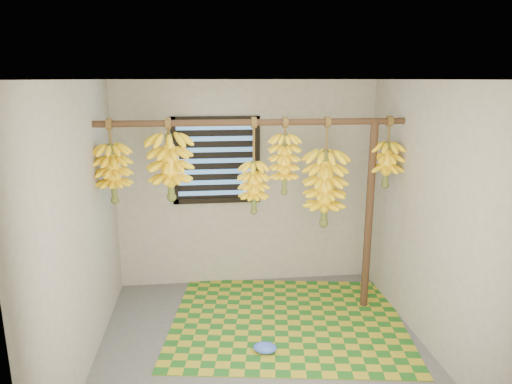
{
  "coord_description": "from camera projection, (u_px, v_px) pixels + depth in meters",
  "views": [
    {
      "loc": [
        -0.49,
        -3.67,
        2.41
      ],
      "look_at": [
        0.0,
        0.55,
        1.35
      ],
      "focal_mm": 32.0,
      "sensor_mm": 36.0,
      "label": 1
    }
  ],
  "objects": [
    {
      "name": "banana_bunch_c",
      "position": [
        254.0,
        187.0,
        4.52
      ],
      "size": [
        0.29,
        0.29,
        0.96
      ],
      "color": "brown",
      "rests_on": "hanging_pole"
    },
    {
      "name": "support_post",
      "position": [
        369.0,
        218.0,
        4.74
      ],
      "size": [
        0.08,
        0.08,
        2.0
      ],
      "primitive_type": "cylinder",
      "color": "#492C1B",
      "rests_on": "floor"
    },
    {
      "name": "wall_left",
      "position": [
        80.0,
        231.0,
        3.71
      ],
      "size": [
        0.01,
        3.0,
        2.4
      ],
      "primitive_type": "cube",
      "color": "gray",
      "rests_on": "floor"
    },
    {
      "name": "banana_bunch_e",
      "position": [
        325.0,
        189.0,
        4.6
      ],
      "size": [
        0.42,
        0.42,
        1.11
      ],
      "color": "brown",
      "rests_on": "hanging_pole"
    },
    {
      "name": "wall_right",
      "position": [
        431.0,
        219.0,
        4.05
      ],
      "size": [
        0.01,
        3.0,
        2.4
      ],
      "primitive_type": "cube",
      "color": "gray",
      "rests_on": "floor"
    },
    {
      "name": "banana_bunch_d",
      "position": [
        284.0,
        164.0,
        4.5
      ],
      "size": [
        0.3,
        0.3,
        0.77
      ],
      "color": "brown",
      "rests_on": "hanging_pole"
    },
    {
      "name": "hanging_pole",
      "position": [
        254.0,
        122.0,
        4.36
      ],
      "size": [
        3.0,
        0.06,
        0.06
      ],
      "primitive_type": "cylinder",
      "rotation": [
        0.0,
        1.57,
        0.0
      ],
      "color": "#492C1B",
      "rests_on": "wall_left"
    },
    {
      "name": "banana_bunch_f",
      "position": [
        386.0,
        164.0,
        4.62
      ],
      "size": [
        0.32,
        0.32,
        0.72
      ],
      "color": "brown",
      "rests_on": "hanging_pole"
    },
    {
      "name": "banana_bunch_b",
      "position": [
        170.0,
        167.0,
        4.37
      ],
      "size": [
        0.41,
        0.41,
        0.79
      ],
      "color": "brown",
      "rests_on": "hanging_pole"
    },
    {
      "name": "banana_bunch_a",
      "position": [
        113.0,
        173.0,
        4.32
      ],
      "size": [
        0.35,
        0.35,
        0.8
      ],
      "color": "brown",
      "rests_on": "hanging_pole"
    },
    {
      "name": "wall_back",
      "position": [
        247.0,
        185.0,
        5.33
      ],
      "size": [
        3.0,
        0.01,
        2.4
      ],
      "primitive_type": "cube",
      "color": "gray",
      "rests_on": "floor"
    },
    {
      "name": "plastic_bag",
      "position": [
        265.0,
        348.0,
        4.1
      ],
      "size": [
        0.25,
        0.21,
        0.09
      ],
      "primitive_type": "ellipsoid",
      "rotation": [
        0.0,
        0.0,
        -0.26
      ],
      "color": "blue",
      "rests_on": "woven_mat"
    },
    {
      "name": "window",
      "position": [
        216.0,
        161.0,
        5.19
      ],
      "size": [
        1.0,
        0.04,
        1.0
      ],
      "color": "black",
      "rests_on": "wall_back"
    },
    {
      "name": "woven_mat",
      "position": [
        287.0,
        320.0,
        4.66
      ],
      "size": [
        2.58,
        2.19,
        0.01
      ],
      "primitive_type": "cube",
      "rotation": [
        0.0,
        0.0,
        -0.15
      ],
      "color": "#1D5E1B",
      "rests_on": "floor"
    },
    {
      "name": "ceiling",
      "position": [
        264.0,
        79.0,
        3.59
      ],
      "size": [
        3.0,
        3.0,
        0.01
      ],
      "primitive_type": "cube",
      "color": "silver",
      "rests_on": "wall_back"
    },
    {
      "name": "floor",
      "position": [
        263.0,
        350.0,
        4.17
      ],
      "size": [
        3.0,
        3.0,
        0.01
      ],
      "primitive_type": "cube",
      "color": "#505050",
      "rests_on": "ground"
    }
  ]
}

